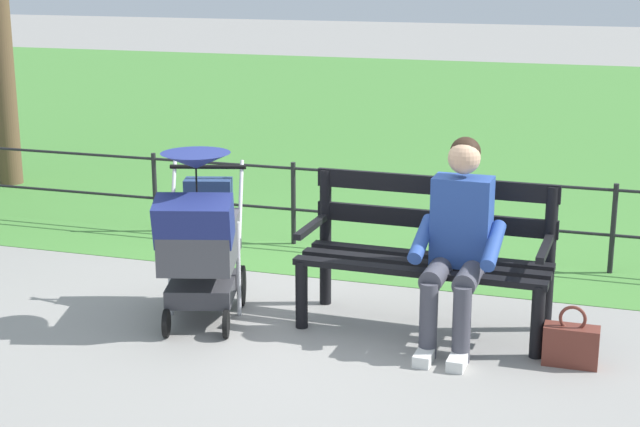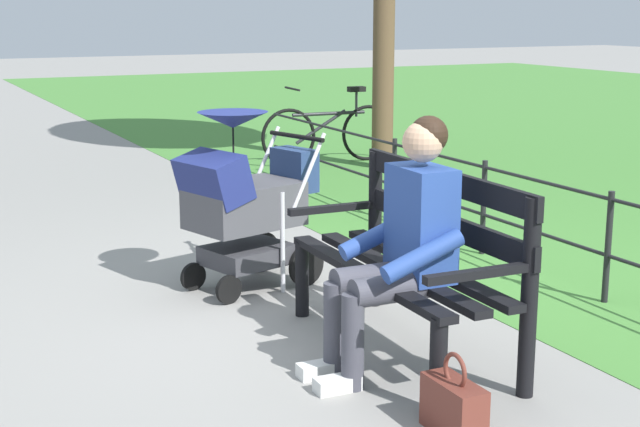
# 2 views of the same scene
# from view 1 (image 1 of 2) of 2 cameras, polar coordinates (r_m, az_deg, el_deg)

# --- Properties ---
(ground_plane) EXTENTS (60.00, 60.00, 0.00)m
(ground_plane) POSITION_cam_1_polar(r_m,az_deg,el_deg) (6.56, -0.88, -6.07)
(ground_plane) COLOR gray
(grass_lawn) EXTENTS (40.00, 16.00, 0.01)m
(grass_lawn) POSITION_cam_1_polar(r_m,az_deg,el_deg) (14.92, 10.03, 5.56)
(grass_lawn) COLOR #478438
(grass_lawn) RESTS_ON ground
(park_bench) EXTENTS (1.61, 0.64, 0.96)m
(park_bench) POSITION_cam_1_polar(r_m,az_deg,el_deg) (6.30, 6.32, -1.99)
(park_bench) COLOR black
(park_bench) RESTS_ON ground
(person_on_bench) EXTENTS (0.54, 0.74, 1.28)m
(person_on_bench) POSITION_cam_1_polar(r_m,az_deg,el_deg) (6.01, 8.07, -1.38)
(person_on_bench) COLOR #42424C
(person_on_bench) RESTS_ON ground
(stroller) EXTENTS (0.72, 0.98, 1.15)m
(stroller) POSITION_cam_1_polar(r_m,az_deg,el_deg) (6.34, -7.03, -1.26)
(stroller) COLOR black
(stroller) RESTS_ON ground
(handbag) EXTENTS (0.32, 0.14, 0.37)m
(handbag) POSITION_cam_1_polar(r_m,az_deg,el_deg) (5.96, 14.47, -7.43)
(handbag) COLOR brown
(handbag) RESTS_ON ground
(park_fence) EXTENTS (8.96, 0.04, 0.70)m
(park_fence) POSITION_cam_1_polar(r_m,az_deg,el_deg) (7.78, 6.40, 0.49)
(park_fence) COLOR black
(park_fence) RESTS_ON ground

